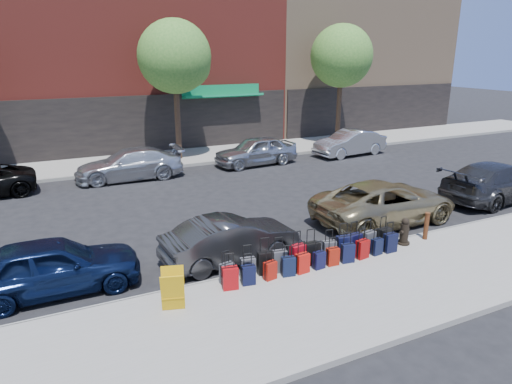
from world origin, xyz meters
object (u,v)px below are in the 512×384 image
tree_right (343,58)px  car_near_1 (231,240)px  car_near_0 (52,266)px  car_far_2 (256,151)px  display_rack (173,290)px  car_far_3 (350,143)px  car_far_1 (129,164)px  tree_center (177,59)px  fire_hydrant (404,232)px  car_near_2 (385,202)px  bollard (426,226)px  car_near_3 (497,182)px  suitcase_front_5 (311,253)px

tree_right → car_near_1: tree_right is taller
car_near_0 → car_far_2: (10.36, 9.95, 0.04)m
display_rack → car_far_3: (13.88, 11.96, 0.12)m
car_far_1 → car_far_2: (6.58, -0.00, 0.04)m
tree_center → tree_right: 10.50m
tree_right → display_rack: size_ratio=7.86×
fire_hydrant → car_far_1: car_far_1 is taller
car_far_2 → car_near_2: bearing=-2.0°
display_rack → car_near_1: size_ratio=0.23×
bollard → car_near_1: 6.11m
car_near_0 → car_far_3: 18.94m
car_near_3 → car_near_1: bearing=87.8°
fire_hydrant → car_far_2: car_far_2 is taller
fire_hydrant → car_near_0: bearing=153.6°
suitcase_front_5 → car_near_2: size_ratio=0.19×
car_far_1 → car_far_3: bearing=90.8°
car_far_3 → tree_right: bearing=149.7°
display_rack → car_far_1: 12.28m
car_near_2 → car_far_1: (-6.92, 9.65, -0.02)m
suitcase_front_5 → bollard: bearing=0.5°
car_near_1 → car_far_2: car_far_2 is taller
tree_center → car_near_3: bearing=-52.8°
car_near_1 → car_far_3: 15.31m
tree_center → car_near_0: bearing=-119.4°
car_near_1 → car_near_3: car_near_3 is taller
tree_right → fire_hydrant: tree_right is taller
fire_hydrant → car_near_2: car_near_2 is taller
car_far_1 → car_far_2: 6.58m
tree_center → car_far_1: tree_center is taller
bollard → car_far_2: car_far_2 is taller
car_near_1 → tree_center: bearing=-15.1°
fire_hydrant → car_near_2: (0.99, 2.04, 0.20)m
car_near_2 → car_far_2: (-0.34, 9.65, 0.02)m
tree_center → display_rack: size_ratio=7.86×
display_rack → car_near_2: 8.69m
tree_right → car_near_1: (-12.96, -12.88, -4.76)m
tree_center → car_near_1: size_ratio=1.83×
car_near_2 → car_near_3: size_ratio=0.99×
tree_center → car_near_3: size_ratio=1.37×
car_near_0 → car_far_1: 10.65m
suitcase_front_5 → display_rack: suitcase_front_5 is taller
car_near_0 → car_near_1: size_ratio=1.06×
car_near_3 → car_far_3: bearing=-3.8°
suitcase_front_5 → car_near_3: 10.22m
car_near_0 → car_near_3: car_near_3 is taller
tree_center → car_near_3: 16.13m
tree_center → tree_right: same height
bollard → car_near_3: bearing=19.3°
tree_right → car_far_2: 9.02m
fire_hydrant → car_far_2: bearing=70.6°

